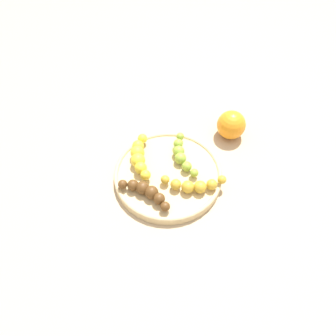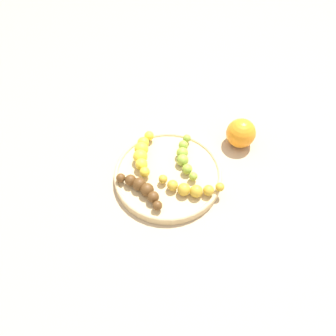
{
  "view_description": "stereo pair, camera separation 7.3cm",
  "coord_description": "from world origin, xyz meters",
  "px_view_note": "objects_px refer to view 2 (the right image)",
  "views": [
    {
      "loc": [
        -0.3,
        0.32,
        0.63
      ],
      "look_at": [
        0.0,
        0.0,
        0.04
      ],
      "focal_mm": 33.27,
      "sensor_mm": 36.0,
      "label": 1
    },
    {
      "loc": [
        -0.35,
        0.27,
        0.63
      ],
      "look_at": [
        0.0,
        0.0,
        0.04
      ],
      "focal_mm": 33.27,
      "sensor_mm": 36.0,
      "label": 2
    }
  ],
  "objects_px": {
    "banana_green": "(185,157)",
    "banana_overripe": "(142,188)",
    "banana_spotted": "(190,188)",
    "banana_yellow": "(143,153)",
    "fruit_bowl": "(168,174)",
    "orange_fruit": "(241,133)"
  },
  "relations": [
    {
      "from": "fruit_bowl",
      "to": "banana_overripe",
      "type": "xyz_separation_m",
      "value": [
        -0.01,
        0.08,
        0.02
      ]
    },
    {
      "from": "banana_green",
      "to": "orange_fruit",
      "type": "relative_size",
      "value": 1.6
    },
    {
      "from": "banana_green",
      "to": "banana_overripe",
      "type": "distance_m",
      "value": 0.14
    },
    {
      "from": "banana_overripe",
      "to": "banana_spotted",
      "type": "distance_m",
      "value": 0.11
    },
    {
      "from": "banana_overripe",
      "to": "banana_spotted",
      "type": "height_order",
      "value": "banana_overripe"
    },
    {
      "from": "banana_yellow",
      "to": "orange_fruit",
      "type": "xyz_separation_m",
      "value": [
        -0.1,
        -0.24,
        0.0
      ]
    },
    {
      "from": "banana_yellow",
      "to": "banana_overripe",
      "type": "relative_size",
      "value": 0.84
    },
    {
      "from": "banana_yellow",
      "to": "banana_spotted",
      "type": "relative_size",
      "value": 0.95
    },
    {
      "from": "banana_yellow",
      "to": "banana_overripe",
      "type": "xyz_separation_m",
      "value": [
        -0.08,
        0.06,
        -0.0
      ]
    },
    {
      "from": "fruit_bowl",
      "to": "banana_overripe",
      "type": "distance_m",
      "value": 0.08
    },
    {
      "from": "banana_yellow",
      "to": "fruit_bowl",
      "type": "bearing_deg",
      "value": 145.89
    },
    {
      "from": "banana_green",
      "to": "fruit_bowl",
      "type": "bearing_deg",
      "value": 37.23
    },
    {
      "from": "banana_green",
      "to": "orange_fruit",
      "type": "distance_m",
      "value": 0.17
    },
    {
      "from": "banana_overripe",
      "to": "orange_fruit",
      "type": "height_order",
      "value": "orange_fruit"
    },
    {
      "from": "fruit_bowl",
      "to": "banana_green",
      "type": "relative_size",
      "value": 2.15
    },
    {
      "from": "fruit_bowl",
      "to": "orange_fruit",
      "type": "xyz_separation_m",
      "value": [
        -0.03,
        -0.22,
        0.03
      ]
    },
    {
      "from": "orange_fruit",
      "to": "banana_yellow",
      "type": "bearing_deg",
      "value": 66.93
    },
    {
      "from": "fruit_bowl",
      "to": "banana_spotted",
      "type": "xyz_separation_m",
      "value": [
        -0.07,
        -0.01,
        0.02
      ]
    },
    {
      "from": "banana_green",
      "to": "banana_yellow",
      "type": "xyz_separation_m",
      "value": [
        0.07,
        0.08,
        0.0
      ]
    },
    {
      "from": "banana_yellow",
      "to": "orange_fruit",
      "type": "relative_size",
      "value": 1.47
    },
    {
      "from": "banana_spotted",
      "to": "fruit_bowl",
      "type": "bearing_deg",
      "value": -127.32
    },
    {
      "from": "fruit_bowl",
      "to": "banana_yellow",
      "type": "bearing_deg",
      "value": 15.18
    }
  ]
}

